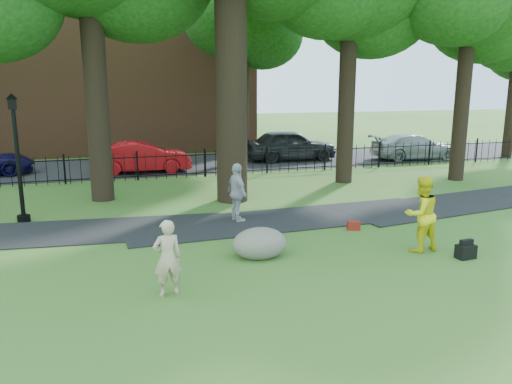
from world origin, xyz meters
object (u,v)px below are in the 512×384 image
object	(u,v)px
man	(421,214)
red_sedan	(142,157)
boulder	(260,241)
woman	(167,258)
lamppost	(18,161)

from	to	relation	value
man	red_sedan	distance (m)	14.97
boulder	red_sedan	size ratio (longest dim) A/B	0.30
red_sedan	man	bearing A→B (deg)	-156.04
red_sedan	woman	bearing A→B (deg)	178.70
lamppost	man	bearing A→B (deg)	-37.61
man	red_sedan	world-z (taller)	man
woman	lamppost	bearing A→B (deg)	-67.17
man	boulder	size ratio (longest dim) A/B	1.43
lamppost	red_sedan	size ratio (longest dim) A/B	0.86
man	boulder	xyz separation A→B (m)	(-4.00, 0.77, -0.57)
boulder	man	bearing A→B (deg)	-10.86
boulder	red_sedan	world-z (taller)	red_sedan
red_sedan	boulder	bearing A→B (deg)	-171.02
red_sedan	lamppost	bearing A→B (deg)	153.24
boulder	red_sedan	distance (m)	13.18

